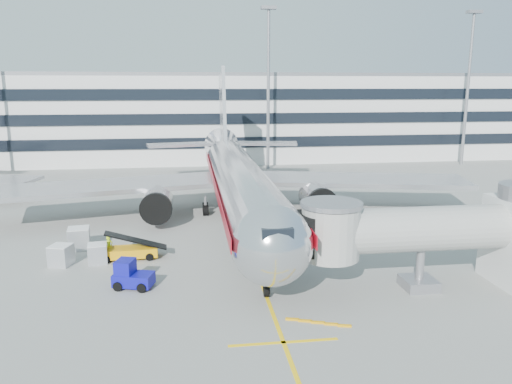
{
  "coord_description": "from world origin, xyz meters",
  "views": [
    {
      "loc": [
        -4.73,
        -38.1,
        13.59
      ],
      "look_at": [
        1.18,
        5.94,
        4.0
      ],
      "focal_mm": 35.0,
      "sensor_mm": 36.0,
      "label": 1
    }
  ],
  "objects": [
    {
      "name": "cargo_container_left",
      "position": [
        -12.03,
        0.03,
        0.76
      ],
      "size": [
        1.61,
        1.61,
        1.52
      ],
      "color": "silver",
      "rests_on": "ground"
    },
    {
      "name": "baggage_tug",
      "position": [
        -8.92,
        -5.27,
        0.85
      ],
      "size": [
        2.92,
        2.26,
        1.96
      ],
      "color": "#0D0D91",
      "rests_on": "ground"
    },
    {
      "name": "light_mast_centre",
      "position": [
        8.0,
        42.0,
        14.88
      ],
      "size": [
        2.4,
        1.2,
        25.45
      ],
      "color": "gray",
      "rests_on": "ground"
    },
    {
      "name": "cargo_container_front",
      "position": [
        -14.72,
        -0.14,
        0.8
      ],
      "size": [
        1.87,
        1.87,
        1.6
      ],
      "color": "silver",
      "rests_on": "ground"
    },
    {
      "name": "cargo_container_right",
      "position": [
        -14.16,
        3.71,
        0.92
      ],
      "size": [
        1.94,
        1.94,
        1.83
      ],
      "color": "silver",
      "rests_on": "ground"
    },
    {
      "name": "ground",
      "position": [
        0.0,
        0.0,
        0.0
      ],
      "size": [
        180.0,
        180.0,
        0.0
      ],
      "primitive_type": "plane",
      "color": "gray",
      "rests_on": "ground"
    },
    {
      "name": "ramp_worker",
      "position": [
        -11.34,
        1.25,
        0.87
      ],
      "size": [
        0.76,
        0.71,
        1.74
      ],
      "primitive_type": "imported",
      "rotation": [
        0.0,
        0.0,
        0.62
      ],
      "color": "#D4FF1A",
      "rests_on": "ground"
    },
    {
      "name": "terminal",
      "position": [
        0.0,
        57.95,
        7.8
      ],
      "size": [
        150.0,
        24.25,
        15.6
      ],
      "color": "silver",
      "rests_on": "ground"
    },
    {
      "name": "jet_bridge",
      "position": [
        12.18,
        -8.0,
        3.87
      ],
      "size": [
        17.8,
        4.5,
        7.0
      ],
      "color": "silver",
      "rests_on": "ground"
    },
    {
      "name": "light_mast_east",
      "position": [
        42.0,
        42.0,
        14.88
      ],
      "size": [
        2.4,
        1.2,
        25.45
      ],
      "color": "gray",
      "rests_on": "ground"
    },
    {
      "name": "belt_loader",
      "position": [
        -9.77,
        0.65,
        0.65
      ],
      "size": [
        4.82,
        1.93,
        2.29
      ],
      "color": "orange",
      "rests_on": "ground"
    },
    {
      "name": "stop_bar",
      "position": [
        0.0,
        -14.0,
        0.01
      ],
      "size": [
        6.0,
        0.25,
        0.01
      ],
      "primitive_type": "cube",
      "color": "yellow",
      "rests_on": "ground"
    },
    {
      "name": "main_jet",
      "position": [
        0.0,
        11.72,
        4.23
      ],
      "size": [
        50.95,
        48.7,
        16.06
      ],
      "color": "silver",
      "rests_on": "ground"
    },
    {
      "name": "lead_in_line",
      "position": [
        0.0,
        10.0,
        0.01
      ],
      "size": [
        0.25,
        70.0,
        0.01
      ],
      "primitive_type": "cube",
      "color": "yellow",
      "rests_on": "ground"
    }
  ]
}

